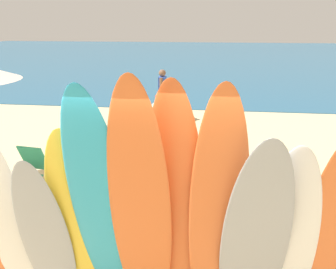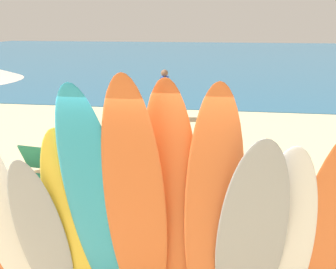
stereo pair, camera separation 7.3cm
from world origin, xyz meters
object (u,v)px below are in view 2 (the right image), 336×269
surfboard_orange_6 (137,223)px  beachgoer_photographing (165,91)px  surfboard_orange_7 (172,219)px  surfboard_rack (138,246)px  surfboard_teal_5 (101,221)px  beachgoer_near_rack (157,137)px  surfboard_yellow_4 (77,232)px  surfboard_white_2 (6,225)px  surfboard_orange_8 (213,227)px  beach_chair_blue (30,167)px  surfboard_grey_9 (249,250)px  surfboard_orange_11 (327,245)px  surfboard_grey_3 (44,244)px  surfboard_white_10 (281,251)px

surfboard_orange_6 → beachgoer_photographing: 8.43m
surfboard_orange_7 → beachgoer_photographing: bearing=101.1°
surfboard_rack → surfboard_teal_5: size_ratio=1.45×
surfboard_teal_5 → beachgoer_near_rack: 3.76m
surfboard_orange_6 → surfboard_orange_7: (0.28, 0.16, -0.03)m
surfboard_yellow_4 → surfboard_white_2: bearing=176.9°
beachgoer_photographing → surfboard_orange_8: bearing=-168.6°
surfboard_rack → beach_chair_blue: beach_chair_blue is taller
surfboard_teal_5 → beachgoer_near_rack: (-0.14, 3.73, -0.41)m
surfboard_yellow_4 → surfboard_grey_9: size_ratio=0.97×
surfboard_rack → surfboard_orange_11: 1.95m
surfboard_white_2 → surfboard_grey_3: bearing=-5.7°
surfboard_white_10 → beachgoer_photographing: size_ratio=1.41×
surfboard_orange_6 → beachgoer_near_rack: (-0.47, 3.77, -0.45)m
surfboard_yellow_4 → beach_chair_blue: bearing=119.7°
surfboard_grey_9 → surfboard_white_10: (0.28, 0.10, -0.05)m
surfboard_grey_3 → surfboard_orange_7: bearing=-2.6°
surfboard_orange_6 → surfboard_orange_11: 1.62m
surfboard_white_2 → surfboard_rack: bearing=25.2°
surfboard_rack → surfboard_grey_3: (-0.75, -0.62, 0.37)m
surfboard_orange_7 → surfboard_white_10: (0.95, -0.01, -0.24)m
surfboard_yellow_4 → beach_chair_blue: surfboard_yellow_4 is taller
surfboard_orange_8 → beach_chair_blue: size_ratio=3.29×
surfboard_white_10 → beachgoer_near_rack: surfboard_white_10 is taller
surfboard_orange_7 → surfboard_grey_9: size_ratio=1.14×
surfboard_teal_5 → beach_chair_blue: bearing=129.8°
surfboard_yellow_4 → surfboard_teal_5: 0.36m
surfboard_yellow_4 → beachgoer_near_rack: size_ratio=1.47×
surfboard_teal_5 → surfboard_grey_9: bearing=2.5°
surfboard_white_2 → surfboard_teal_5: (0.97, -0.08, 0.17)m
surfboard_grey_9 → surfboard_grey_3: bearing=175.6°
surfboard_orange_7 → surfboard_orange_8: surfboard_orange_7 is taller
surfboard_rack → surfboard_teal_5: bearing=-103.4°
surfboard_orange_7 → surfboard_orange_11: size_ratio=1.10×
beachgoer_photographing → beach_chair_blue: 5.53m
surfboard_white_2 → surfboard_grey_9: 2.26m
surfboard_white_2 → surfboard_orange_11: surfboard_orange_11 is taller
surfboard_grey_9 → surfboard_orange_6: bearing=-179.8°
beachgoer_near_rack → surfboard_teal_5: bearing=20.0°
surfboard_rack → surfboard_orange_7: bearing=-51.6°
surfboard_orange_8 → surfboard_teal_5: bearing=-179.4°
surfboard_white_2 → beachgoer_near_rack: (0.83, 3.65, -0.24)m
beachgoer_photographing → surfboard_rack: bearing=-173.6°
surfboard_yellow_4 → surfboard_orange_6: surfboard_orange_6 is taller
surfboard_grey_3 → surfboard_teal_5: 0.68m
surfboard_grey_3 → surfboard_orange_6: bearing=-11.5°
beachgoer_photographing → surfboard_white_2: bearing=178.1°
surfboard_orange_8 → surfboard_orange_6: bearing=-174.6°
surfboard_orange_7 → beach_chair_blue: bearing=137.5°
surfboard_white_10 → surfboard_orange_11: bearing=1.8°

